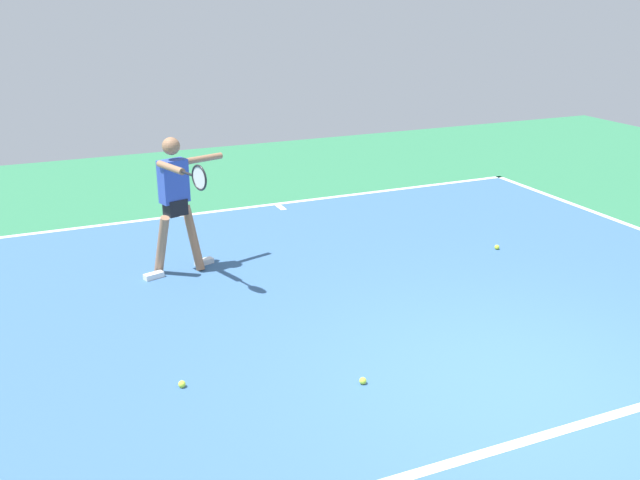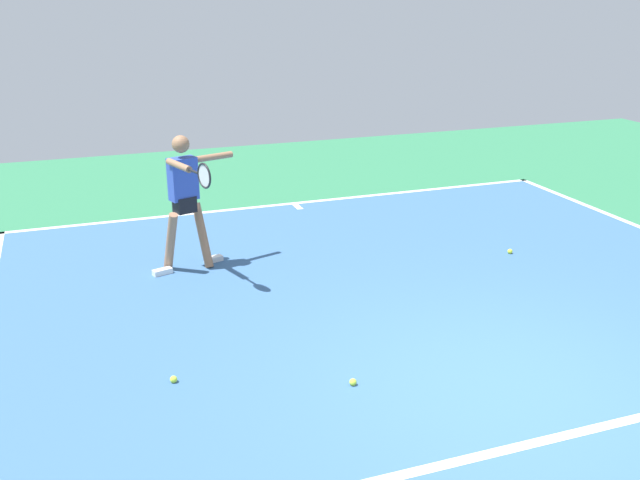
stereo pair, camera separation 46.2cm
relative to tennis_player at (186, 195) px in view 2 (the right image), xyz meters
The scene contains 9 objects.
ground_plane 4.55m from the tennis_player, 118.76° to the left, with size 22.03×22.03×0.00m, color #2D754C.
court_surface 4.55m from the tennis_player, 118.76° to the left, with size 9.09×12.56×0.00m, color #38608E.
court_line_baseline_near 3.31m from the tennis_player, 132.47° to the right, with size 9.09×0.10×0.01m, color white.
court_line_service 5.18m from the tennis_player, 114.83° to the left, with size 6.82×0.10×0.01m, color white.
court_line_centre_mark 3.18m from the tennis_player, 135.03° to the right, with size 0.10×0.30×0.01m, color white.
tennis_player is the anchor object (origin of this frame).
tennis_ball_centre_court 2.96m from the tennis_player, 76.86° to the left, with size 0.07×0.07×0.07m, color #C6E53D.
tennis_ball_far_corner 3.57m from the tennis_player, 104.64° to the left, with size 0.07×0.07×0.07m, color #C6E53D.
tennis_ball_near_service_line 4.35m from the tennis_player, 167.51° to the left, with size 0.07×0.07×0.07m, color #CCE033.
Camera 2 is at (3.45, 4.63, 3.37)m, focal length 40.11 mm.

